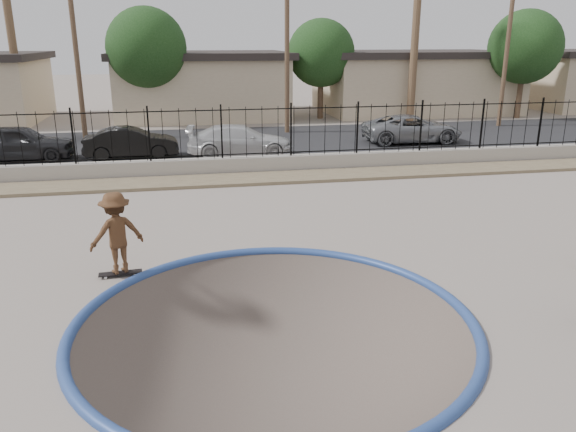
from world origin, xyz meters
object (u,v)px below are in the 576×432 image
Objects in this scene: car_a at (19,143)px; car_d at (412,129)px; car_b at (131,142)px; skater at (117,237)px; car_c at (240,141)px; skateboard at (120,273)px.

car_d is at bearing -85.69° from car_a.
car_b is 0.82× the size of car_d.
skater is 12.39m from car_c.
skateboard is 12.27m from car_b.
skater reaches higher than car_b.
car_c is (8.71, -0.70, -0.08)m from car_a.
skater is at bearing 139.77° from car_d.
skateboard is 0.21× the size of car_a.
car_a is 1.11× the size of car_b.
skateboard is at bearing 139.77° from car_d.
car_b is 0.87× the size of car_c.
skateboard is at bearing -67.17° from skater.
skater reaches higher than car_d.
car_b is at bearing 88.90° from skateboard.
skater is at bearing 167.22° from car_c.
car_a is at bearing 90.34° from car_c.
car_a is (-4.94, 12.50, -0.10)m from skater.
car_c is at bearing -129.87° from skater.
car_b is at bearing -92.12° from car_a.
car_a reaches higher than car_d.
skater is 12.26m from car_b.
skater is 17.97m from car_d.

